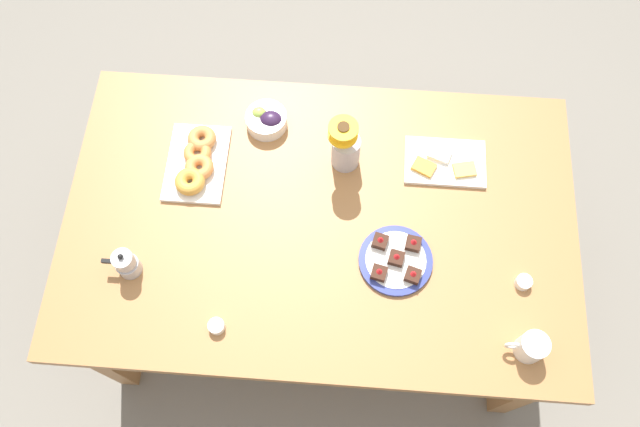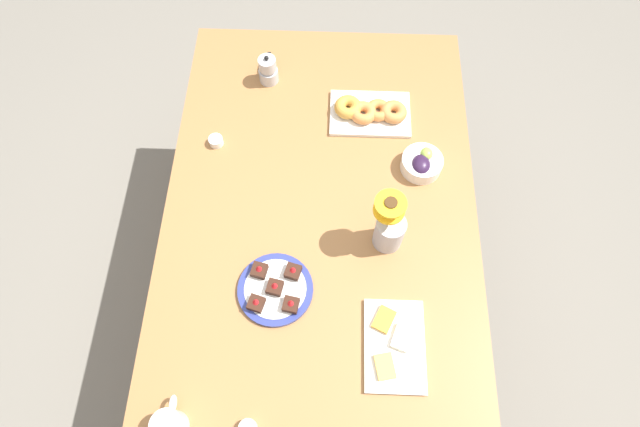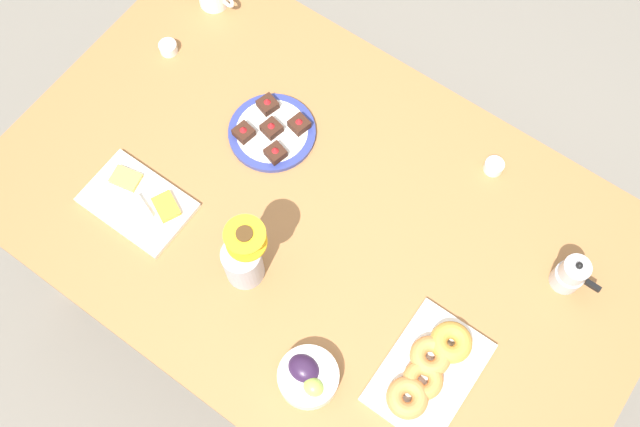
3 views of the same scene
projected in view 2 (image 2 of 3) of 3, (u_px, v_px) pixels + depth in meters
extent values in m
plane|color=slate|center=(320.00, 288.00, 2.25)|extent=(6.00, 6.00, 0.00)
cube|color=#9E6B3D|center=(320.00, 222.00, 1.60)|extent=(1.60, 1.00, 0.04)
cube|color=#9E6B3D|center=(419.00, 114.00, 2.24)|extent=(0.07, 0.07, 0.70)
cube|color=#9E6B3D|center=(233.00, 108.00, 2.25)|extent=(0.07, 0.07, 0.70)
cylinder|color=white|center=(170.00, 426.00, 1.28)|extent=(0.08, 0.08, 0.09)
cylinder|color=brown|center=(165.00, 425.00, 1.24)|extent=(0.07, 0.07, 0.00)
torus|color=white|center=(173.00, 404.00, 1.30)|extent=(0.05, 0.01, 0.05)
cylinder|color=white|center=(422.00, 164.00, 1.64)|extent=(0.14, 0.14, 0.05)
ellipsoid|color=#2D1938|center=(421.00, 165.00, 1.61)|extent=(0.07, 0.06, 0.04)
ellipsoid|color=#9EC14C|center=(427.00, 154.00, 1.63)|extent=(0.05, 0.04, 0.04)
cube|color=white|center=(395.00, 346.00, 1.40)|extent=(0.26, 0.17, 0.01)
cube|color=#EFB74C|center=(385.00, 367.00, 1.36)|extent=(0.08, 0.06, 0.01)
cube|color=white|center=(402.00, 338.00, 1.40)|extent=(0.08, 0.07, 0.02)
cube|color=orange|center=(384.00, 319.00, 1.42)|extent=(0.08, 0.08, 0.01)
cube|color=white|center=(370.00, 114.00, 1.75)|extent=(0.19, 0.28, 0.01)
torus|color=#C97F42|center=(394.00, 112.00, 1.72)|extent=(0.13, 0.13, 0.04)
torus|color=#D8813F|center=(378.00, 110.00, 1.73)|extent=(0.12, 0.12, 0.03)
torus|color=#D68142|center=(363.00, 113.00, 1.72)|extent=(0.11, 0.11, 0.04)
torus|color=gold|center=(348.00, 107.00, 1.73)|extent=(0.13, 0.13, 0.04)
cylinder|color=white|center=(216.00, 141.00, 1.69)|extent=(0.05, 0.05, 0.03)
cylinder|color=#C68923|center=(215.00, 139.00, 1.68)|extent=(0.04, 0.04, 0.01)
cylinder|color=navy|center=(275.00, 289.00, 1.47)|extent=(0.22, 0.22, 0.01)
cylinder|color=white|center=(275.00, 289.00, 1.47)|extent=(0.18, 0.18, 0.01)
cube|color=#381E14|center=(256.00, 303.00, 1.43)|extent=(0.05, 0.05, 0.02)
cone|color=red|center=(255.00, 302.00, 1.42)|extent=(0.02, 0.02, 0.01)
cube|color=#381E14|center=(259.00, 270.00, 1.48)|extent=(0.05, 0.05, 0.02)
cone|color=red|center=(259.00, 268.00, 1.46)|extent=(0.02, 0.02, 0.01)
cube|color=#381E14|center=(291.00, 305.00, 1.43)|extent=(0.05, 0.05, 0.02)
cone|color=red|center=(291.00, 303.00, 1.41)|extent=(0.02, 0.02, 0.01)
cube|color=#381E14|center=(293.00, 272.00, 1.47)|extent=(0.05, 0.05, 0.02)
cone|color=red|center=(293.00, 269.00, 1.46)|extent=(0.02, 0.02, 0.01)
cube|color=#381E14|center=(275.00, 287.00, 1.45)|extent=(0.05, 0.05, 0.02)
cone|color=red|center=(274.00, 285.00, 1.44)|extent=(0.02, 0.02, 0.01)
cylinder|color=#B2B2BC|center=(389.00, 232.00, 1.49)|extent=(0.09, 0.09, 0.12)
cylinder|color=#3D702D|center=(388.00, 212.00, 1.40)|extent=(0.01, 0.01, 0.10)
cylinder|color=yellow|center=(391.00, 204.00, 1.35)|extent=(0.09, 0.09, 0.01)
cylinder|color=#472D14|center=(391.00, 203.00, 1.34)|extent=(0.04, 0.04, 0.01)
cylinder|color=#3D702D|center=(388.00, 215.00, 1.41)|extent=(0.01, 0.01, 0.06)
cylinder|color=yellow|center=(389.00, 210.00, 1.38)|extent=(0.09, 0.09, 0.01)
cylinder|color=#472D14|center=(389.00, 209.00, 1.38)|extent=(0.04, 0.04, 0.01)
cylinder|color=#B7B7BC|center=(269.00, 75.00, 1.80)|extent=(0.07, 0.07, 0.05)
cylinder|color=#B7B7BC|center=(268.00, 69.00, 1.77)|extent=(0.05, 0.05, 0.01)
cylinder|color=#B7B7BC|center=(267.00, 64.00, 1.75)|extent=(0.06, 0.06, 0.04)
sphere|color=black|center=(266.00, 58.00, 1.72)|extent=(0.02, 0.02, 0.02)
cube|color=black|center=(269.00, 57.00, 1.79)|extent=(0.04, 0.01, 0.01)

